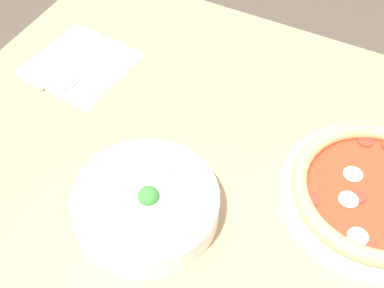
# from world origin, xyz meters

# --- Properties ---
(dining_table) EXTENTS (1.25, 0.85, 0.75)m
(dining_table) POSITION_xyz_m (0.00, 0.00, 0.64)
(dining_table) COLOR tan
(dining_table) RESTS_ON ground_plane
(pizza) EXTENTS (0.30, 0.30, 0.04)m
(pizza) POSITION_xyz_m (-0.15, -0.07, 0.76)
(pizza) COLOR white
(pizza) RESTS_ON dining_table
(bowl) EXTENTS (0.23, 0.23, 0.07)m
(bowl) POSITION_xyz_m (0.16, 0.12, 0.78)
(bowl) COLOR white
(bowl) RESTS_ON dining_table
(napkin) EXTENTS (0.20, 0.20, 0.00)m
(napkin) POSITION_xyz_m (0.45, -0.12, 0.75)
(napkin) COLOR white
(napkin) RESTS_ON dining_table
(fork) EXTENTS (0.02, 0.18, 0.00)m
(fork) POSITION_xyz_m (0.42, -0.12, 0.75)
(fork) COLOR silver
(fork) RESTS_ON napkin
(knife) EXTENTS (0.02, 0.19, 0.01)m
(knife) POSITION_xyz_m (0.47, -0.13, 0.75)
(knife) COLOR silver
(knife) RESTS_ON napkin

